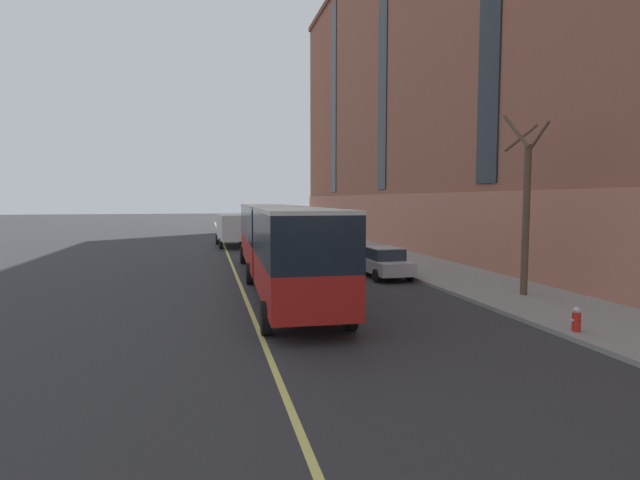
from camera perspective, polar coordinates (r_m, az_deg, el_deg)
The scene contains 10 objects.
ground_plane at distance 17.00m, azimuth -1.08°, elevation -8.84°, with size 260.00×260.00×0.00m, color #303033.
sidewalk at distance 23.17m, azimuth 19.76°, elevation -5.30°, with size 4.97×160.00×0.15m, color gray.
city_bus at distance 23.11m, azimuth -4.90°, elevation 0.06°, with size 3.39×20.30×3.67m.
parked_car_silver_1 at distance 32.69m, azimuth 2.62°, elevation -0.95°, with size 1.94×4.43×1.56m.
parked_car_champagne_2 at distance 42.41m, azimuth -1.01°, elevation 0.34°, with size 2.01×4.74×1.56m.
parked_car_silver_3 at distance 25.60m, azimuth 7.20°, elevation -2.54°, with size 2.05×4.50×1.56m.
box_truck at distance 42.41m, azimuth -10.02°, elevation 1.36°, with size 2.58×7.14×2.74m.
street_tree_mid_block at distance 21.44m, azimuth 22.45°, elevation 3.39°, with size 1.61×1.61×7.18m.
fire_hydrant at distance 16.39m, azimuth 27.25°, elevation -8.11°, with size 0.42×0.24×0.72m.
lane_centerline at distance 19.65m, azimuth -8.32°, elevation -7.04°, with size 0.16×140.00×0.01m, color #E0D66B.
Camera 1 is at (-3.38, -16.19, 3.96)m, focal length 28.00 mm.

